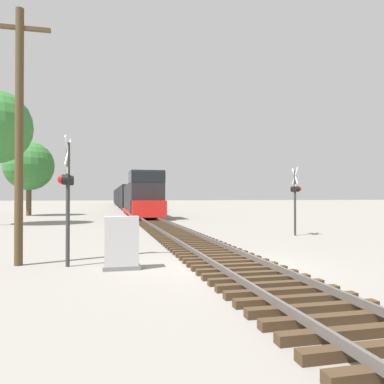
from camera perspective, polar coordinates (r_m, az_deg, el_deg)
ground_plane at (r=11.40m, az=6.07°, el=-11.33°), size 400.00×400.00×0.00m
rail_track_bed at (r=11.38m, az=6.07°, el=-10.66°), size 2.60×160.00×0.31m
freight_train at (r=72.59m, az=-10.10°, el=-0.78°), size 3.03×82.41×4.46m
crossing_signal_near at (r=11.85m, az=-18.53°, el=0.81°), size 0.40×1.01×3.90m
crossing_signal_far at (r=20.96m, az=15.50°, el=-0.11°), size 0.46×1.02×3.67m
relay_cabinet at (r=11.09m, az=-10.69°, el=-7.68°), size 1.06×0.54×1.53m
utility_pole at (r=12.76m, az=-24.84°, el=8.45°), size 1.80×0.25×7.90m
tree_mid_background at (r=45.17m, az=-23.59°, el=3.65°), size 5.41×5.41×8.22m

